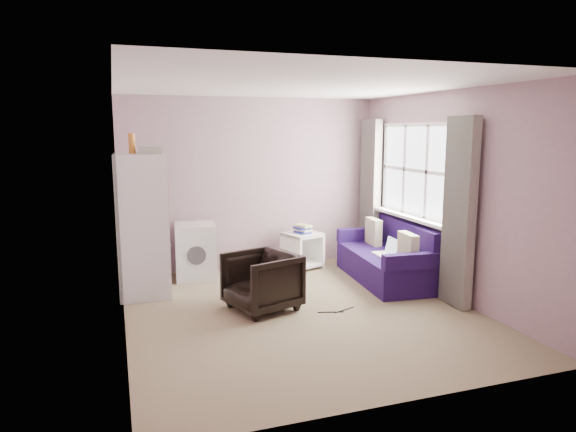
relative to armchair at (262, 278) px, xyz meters
name	(u,v)px	position (x,y,z in m)	size (l,w,h in m)	color
room	(303,202)	(0.42, -0.20, 0.89)	(3.84, 4.24, 2.54)	#8C7A5B
armchair	(262,278)	(0.00, 0.00, 0.00)	(0.71, 0.66, 0.73)	black
fridge	(143,225)	(-1.23, 0.96, 0.53)	(0.64, 0.63, 2.00)	silver
washing_machine	(196,250)	(-0.52, 1.50, 0.03)	(0.60, 0.60, 0.77)	silver
side_table	(302,248)	(1.07, 1.54, -0.06)	(0.61, 0.61, 0.65)	white
sofa	(389,259)	(1.97, 0.57, -0.07)	(0.97, 1.85, 0.80)	#261253
window_dressing	(408,200)	(2.18, 0.49, 0.74)	(0.17, 2.62, 2.18)	white
floor_cables	(338,311)	(0.79, -0.35, -0.36)	(0.47, 0.12, 0.01)	black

